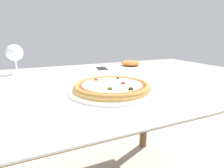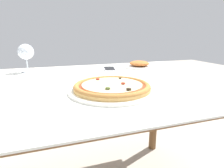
{
  "view_description": "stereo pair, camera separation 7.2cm",
  "coord_description": "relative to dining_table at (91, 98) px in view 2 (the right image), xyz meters",
  "views": [
    {
      "loc": [
        -0.24,
        -0.82,
        0.93
      ],
      "look_at": [
        0.05,
        -0.18,
        0.75
      ],
      "focal_mm": 30.0,
      "sensor_mm": 36.0,
      "label": 1
    },
    {
      "loc": [
        -0.17,
        -0.84,
        0.93
      ],
      "look_at": [
        0.05,
        -0.18,
        0.75
      ],
      "focal_mm": 30.0,
      "sensor_mm": 36.0,
      "label": 2
    }
  ],
  "objects": [
    {
      "name": "dining_table",
      "position": [
        0.0,
        0.0,
        0.0
      ],
      "size": [
        1.4,
        0.98,
        0.72
      ],
      "color": "brown",
      "rests_on": "ground_plane"
    },
    {
      "name": "pizza_plate",
      "position": [
        0.05,
        -0.18,
        0.1
      ],
      "size": [
        0.34,
        0.34,
        0.04
      ],
      "color": "white",
      "rests_on": "dining_table"
    },
    {
      "name": "fork",
      "position": [
        -0.36,
        0.08,
        0.08
      ],
      "size": [
        0.03,
        0.17,
        0.0
      ],
      "color": "silver",
      "rests_on": "dining_table"
    },
    {
      "name": "wine_glass_far_left",
      "position": [
        -0.3,
        0.35,
        0.19
      ],
      "size": [
        0.09,
        0.09,
        0.16
      ],
      "color": "silver",
      "rests_on": "dining_table"
    },
    {
      "name": "cell_phone",
      "position": [
        0.18,
        0.27,
        0.09
      ],
      "size": [
        0.1,
        0.15,
        0.01
      ],
      "color": "white",
      "rests_on": "dining_table"
    },
    {
      "name": "side_plate",
      "position": [
        0.39,
        0.29,
        0.1
      ],
      "size": [
        0.23,
        0.23,
        0.05
      ],
      "color": "white",
      "rests_on": "dining_table"
    }
  ]
}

